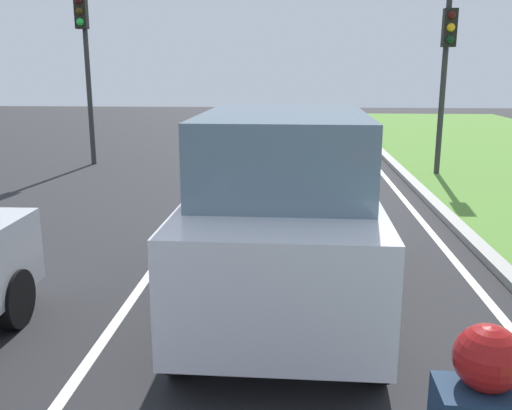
% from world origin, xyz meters
% --- Properties ---
extents(ground_plane, '(60.00, 60.00, 0.00)m').
position_xyz_m(ground_plane, '(0.00, 14.00, 0.00)').
color(ground_plane, '#262628').
extents(lane_line_center, '(0.12, 32.00, 0.01)m').
position_xyz_m(lane_line_center, '(-0.70, 14.00, 0.00)').
color(lane_line_center, silver).
rests_on(lane_line_center, ground).
extents(lane_line_right_edge, '(0.12, 32.00, 0.01)m').
position_xyz_m(lane_line_right_edge, '(3.60, 14.00, 0.00)').
color(lane_line_right_edge, silver).
rests_on(lane_line_right_edge, ground).
extents(curb_right, '(0.24, 48.00, 0.12)m').
position_xyz_m(curb_right, '(4.10, 14.00, 0.06)').
color(curb_right, '#9E9B93').
rests_on(curb_right, ground).
extents(car_suv_ahead, '(2.03, 4.53, 2.28)m').
position_xyz_m(car_suv_ahead, '(1.13, 9.41, 1.17)').
color(car_suv_ahead, silver).
rests_on(car_suv_ahead, ground).
extents(traffic_light_near_right, '(0.32, 0.50, 4.38)m').
position_xyz_m(traffic_light_near_right, '(4.96, 17.92, 2.96)').
color(traffic_light_near_right, '#2D2D2D').
rests_on(traffic_light_near_right, ground).
extents(traffic_light_overhead_left, '(0.32, 0.50, 4.89)m').
position_xyz_m(traffic_light_overhead_left, '(-4.59, 19.16, 3.32)').
color(traffic_light_overhead_left, '#2D2D2D').
rests_on(traffic_light_overhead_left, ground).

